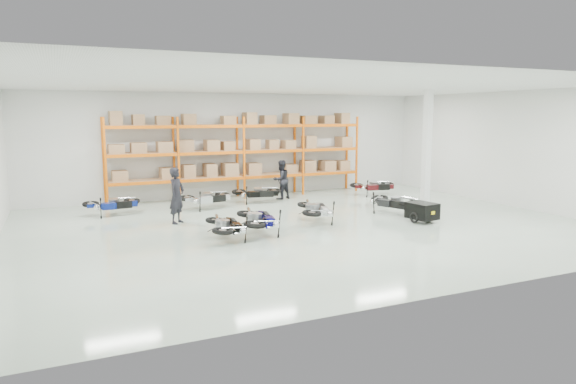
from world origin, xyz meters
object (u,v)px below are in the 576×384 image
trailer (422,211)px  moto_back_a (113,201)px  moto_silver_left (315,206)px  person_left (177,196)px  moto_touring_right (394,199)px  moto_back_c (257,190)px  moto_blue_centre (258,215)px  person_back (281,180)px  moto_black_far_left (226,222)px  moto_back_b (207,195)px  moto_back_d (374,183)px

trailer → moto_back_a: (-9.35, 5.53, 0.14)m
moto_silver_left → person_left: person_left is taller
moto_touring_right → moto_back_c: size_ratio=1.06×
moto_blue_centre → moto_touring_right: 5.74m
moto_silver_left → person_back: (0.88, 4.92, 0.27)m
moto_silver_left → moto_black_far_left: (-3.46, -1.13, -0.03)m
moto_back_b → moto_silver_left: bearing=-154.2°
trailer → moto_back_a: size_ratio=0.93×
person_back → moto_back_b: bearing=-1.8°
moto_back_d → moto_back_c: bearing=98.5°
moto_silver_left → moto_black_far_left: size_ratio=1.05×
person_back → trailer: bearing=93.9°
moto_back_b → moto_back_c: 2.29m
moto_black_far_left → person_back: (4.35, 6.05, 0.30)m
moto_blue_centre → moto_back_c: 5.67m
moto_blue_centre → moto_back_d: moto_blue_centre is taller
trailer → moto_black_far_left: bearing=168.8°
person_left → person_back: (5.13, 3.13, -0.10)m
person_back → moto_blue_centre: bearing=43.8°
moto_touring_right → moto_back_c: moto_touring_right is taller
moto_blue_centre → moto_touring_right: (5.65, 1.02, -0.02)m
moto_back_c → moto_back_d: bearing=-80.2°
moto_silver_left → moto_touring_right: (3.29, 0.17, 0.00)m
moto_touring_right → moto_back_d: size_ratio=1.05×
trailer → person_left: size_ratio=0.85×
moto_back_a → person_back: 7.00m
moto_back_a → moto_back_d: (11.13, 0.02, 0.02)m
moto_blue_centre → moto_back_b: moto_blue_centre is taller
moto_back_a → moto_back_c: 5.69m
moto_back_c → person_back: bearing=-57.0°
trailer → moto_back_d: size_ratio=0.90×
moto_back_a → moto_back_c: (5.68, 0.37, 0.01)m
moto_back_b → person_left: (-1.62, -2.19, 0.39)m
person_left → person_back: person_left is taller
moto_black_far_left → moto_back_b: (0.84, 5.11, 0.01)m
moto_blue_centre → moto_black_far_left: size_ratio=1.10×
moto_silver_left → moto_back_a: moto_silver_left is taller
trailer → moto_back_a: moto_back_a is taller
moto_touring_right → moto_silver_left: bearing=163.1°
moto_black_far_left → trailer: size_ratio=1.10×
moto_blue_centre → moto_black_far_left: moto_blue_centre is taller
moto_black_far_left → moto_back_c: bearing=-110.4°
moto_black_far_left → moto_back_a: moto_black_far_left is taller
moto_black_far_left → moto_back_b: 5.17m
moto_back_c → person_back: (1.27, 0.45, 0.30)m
moto_back_b → moto_blue_centre: bearing=175.5°
moto_touring_right → trailer: bearing=-109.8°
moto_blue_centre → moto_back_b: size_ratio=1.09×
moto_back_a → moto_back_b: 3.44m
person_back → moto_back_a: bearing=-10.1°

